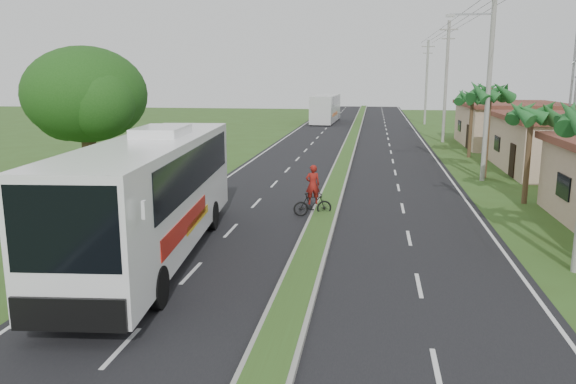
# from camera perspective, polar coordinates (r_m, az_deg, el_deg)

# --- Properties ---
(ground) EXTENTS (180.00, 180.00, 0.00)m
(ground) POSITION_cam_1_polar(r_m,az_deg,el_deg) (17.32, 1.39, -8.88)
(ground) COLOR #36521E
(ground) RESTS_ON ground
(road_asphalt) EXTENTS (14.00, 160.00, 0.02)m
(road_asphalt) POSITION_cam_1_polar(r_m,az_deg,el_deg) (36.65, 5.36, 2.10)
(road_asphalt) COLOR black
(road_asphalt) RESTS_ON ground
(median_strip) EXTENTS (1.20, 160.00, 0.18)m
(median_strip) POSITION_cam_1_polar(r_m,az_deg,el_deg) (36.63, 5.36, 2.25)
(median_strip) COLOR gray
(median_strip) RESTS_ON ground
(lane_edge_left) EXTENTS (0.12, 160.00, 0.01)m
(lane_edge_left) POSITION_cam_1_polar(r_m,az_deg,el_deg) (37.62, -4.89, 2.35)
(lane_edge_left) COLOR silver
(lane_edge_left) RESTS_ON ground
(lane_edge_right) EXTENTS (0.12, 160.00, 0.01)m
(lane_edge_right) POSITION_cam_1_polar(r_m,az_deg,el_deg) (36.89, 15.81, 1.76)
(lane_edge_right) COLOR silver
(lane_edge_right) RESTS_ON ground
(shop_mid) EXTENTS (7.60, 10.60, 3.67)m
(shop_mid) POSITION_cam_1_polar(r_m,az_deg,el_deg) (40.15, 26.03, 4.47)
(shop_mid) COLOR tan
(shop_mid) RESTS_ON ground
(shop_far) EXTENTS (8.60, 11.60, 3.82)m
(shop_far) POSITION_cam_1_polar(r_m,az_deg,el_deg) (53.60, 21.67, 6.43)
(shop_far) COLOR tan
(shop_far) RESTS_ON ground
(palm_verge_b) EXTENTS (2.40, 2.40, 5.05)m
(palm_verge_b) POSITION_cam_1_polar(r_m,az_deg,el_deg) (29.09, 23.52, 7.33)
(palm_verge_b) COLOR #473321
(palm_verge_b) RESTS_ON ground
(palm_verge_c) EXTENTS (2.40, 2.40, 5.85)m
(palm_verge_c) POSITION_cam_1_polar(r_m,az_deg,el_deg) (35.75, 19.85, 9.47)
(palm_verge_c) COLOR #473321
(palm_verge_c) RESTS_ON ground
(palm_verge_d) EXTENTS (2.40, 2.40, 5.25)m
(palm_verge_d) POSITION_cam_1_polar(r_m,az_deg,el_deg) (44.71, 18.24, 9.15)
(palm_verge_d) COLOR #473321
(palm_verge_d) RESTS_ON ground
(shade_tree) EXTENTS (6.30, 6.00, 7.54)m
(shade_tree) POSITION_cam_1_polar(r_m,az_deg,el_deg) (29.70, -20.04, 8.96)
(shade_tree) COLOR #473321
(shade_tree) RESTS_ON ground
(utility_pole_b) EXTENTS (3.20, 0.28, 12.00)m
(utility_pole_b) POSITION_cam_1_polar(r_m,az_deg,el_deg) (34.69, 19.75, 11.31)
(utility_pole_b) COLOR gray
(utility_pole_b) RESTS_ON ground
(utility_pole_c) EXTENTS (1.60, 0.28, 11.00)m
(utility_pole_c) POSITION_cam_1_polar(r_m,az_deg,el_deg) (54.47, 15.76, 10.84)
(utility_pole_c) COLOR gray
(utility_pole_c) RESTS_ON ground
(utility_pole_d) EXTENTS (1.60, 0.28, 10.50)m
(utility_pole_d) POSITION_cam_1_polar(r_m,az_deg,el_deg) (74.37, 13.89, 10.85)
(utility_pole_d) COLOR gray
(utility_pole_d) RESTS_ON ground
(coach_bus_main) EXTENTS (4.10, 13.65, 4.35)m
(coach_bus_main) POSITION_cam_1_polar(r_m,az_deg,el_deg) (19.35, -13.48, 0.36)
(coach_bus_main) COLOR white
(coach_bus_main) RESTS_ON ground
(coach_bus_far) EXTENTS (3.10, 12.48, 3.61)m
(coach_bus_far) POSITION_cam_1_polar(r_m,az_deg,el_deg) (75.51, 3.87, 8.61)
(coach_bus_far) COLOR silver
(coach_bus_far) RESTS_ON ground
(motorcyclist) EXTENTS (1.79, 1.00, 2.30)m
(motorcyclist) POSITION_cam_1_polar(r_m,az_deg,el_deg) (24.70, 2.52, -0.58)
(motorcyclist) COLOR black
(motorcyclist) RESTS_ON ground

